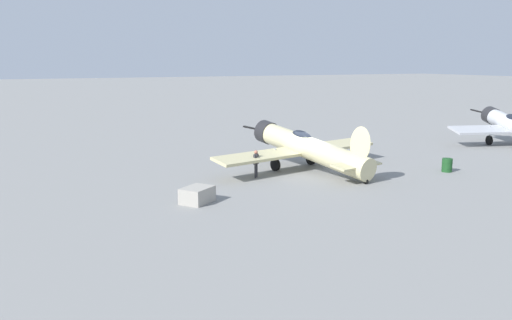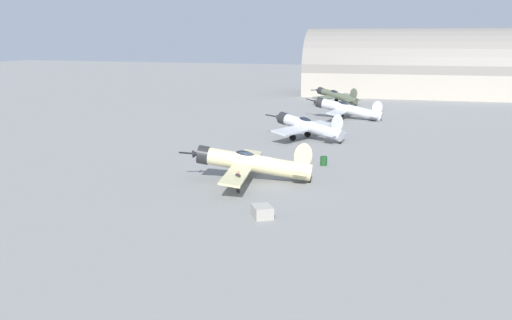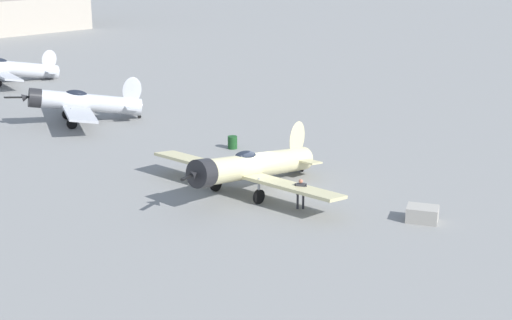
% 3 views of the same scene
% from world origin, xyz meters
% --- Properties ---
extents(ground_plane, '(400.00, 400.00, 0.00)m').
position_xyz_m(ground_plane, '(0.00, 0.00, 0.00)').
color(ground_plane, gray).
extents(airplane_foreground, '(11.00, 13.10, 3.42)m').
position_xyz_m(airplane_foreground, '(-0.49, -0.11, 1.52)').
color(airplane_foreground, beige).
rests_on(airplane_foreground, ground_plane).
extents(ground_crew_mechanic, '(0.53, 0.48, 1.70)m').
position_xyz_m(ground_crew_mechanic, '(0.00, -3.98, 1.03)').
color(ground_crew_mechanic, '#2D2D33').
rests_on(ground_crew_mechanic, ground_plane).
extents(equipment_crate, '(1.92, 2.01, 0.80)m').
position_xyz_m(equipment_crate, '(3.87, -9.20, 0.40)').
color(equipment_crate, '#9E998E').
rests_on(equipment_crate, ground_plane).
extents(fuel_drum, '(0.68, 0.68, 0.87)m').
position_xyz_m(fuel_drum, '(3.89, 7.80, 0.44)').
color(fuel_drum, '#19471E').
rests_on(fuel_drum, ground_plane).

